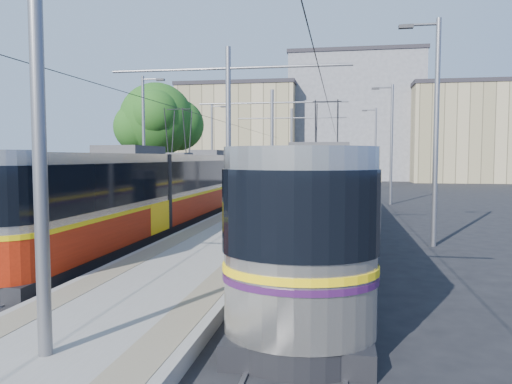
# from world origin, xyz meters

# --- Properties ---
(ground) EXTENTS (160.00, 160.00, 0.00)m
(ground) POSITION_xyz_m (0.00, 0.00, 0.00)
(ground) COLOR black
(ground) RESTS_ON ground
(platform) EXTENTS (4.00, 50.00, 0.30)m
(platform) POSITION_xyz_m (0.00, 17.00, 0.15)
(platform) COLOR gray
(platform) RESTS_ON ground
(tactile_strip_left) EXTENTS (0.70, 50.00, 0.01)m
(tactile_strip_left) POSITION_xyz_m (-1.45, 17.00, 0.30)
(tactile_strip_left) COLOR gray
(tactile_strip_left) RESTS_ON platform
(tactile_strip_right) EXTENTS (0.70, 50.00, 0.01)m
(tactile_strip_right) POSITION_xyz_m (1.45, 17.00, 0.30)
(tactile_strip_right) COLOR gray
(tactile_strip_right) RESTS_ON platform
(rails) EXTENTS (8.71, 70.00, 0.03)m
(rails) POSITION_xyz_m (0.00, 17.00, 0.02)
(rails) COLOR gray
(rails) RESTS_ON ground
(tram_left) EXTENTS (2.43, 28.37, 5.50)m
(tram_left) POSITION_xyz_m (-3.60, 12.90, 1.71)
(tram_left) COLOR black
(tram_left) RESTS_ON ground
(tram_right) EXTENTS (2.43, 28.97, 5.50)m
(tram_right) POSITION_xyz_m (3.60, 10.77, 1.86)
(tram_right) COLOR black
(tram_right) RESTS_ON ground
(catenary) EXTENTS (9.20, 70.00, 7.00)m
(catenary) POSITION_xyz_m (0.00, 14.15, 4.52)
(catenary) COLOR slate
(catenary) RESTS_ON platform
(street_lamps) EXTENTS (15.18, 38.22, 8.00)m
(street_lamps) POSITION_xyz_m (-0.00, 21.00, 4.18)
(street_lamps) COLOR slate
(street_lamps) RESTS_ON ground
(shelter) EXTENTS (0.82, 1.12, 2.23)m
(shelter) POSITION_xyz_m (0.46, 12.52, 1.47)
(shelter) COLOR black
(shelter) RESTS_ON platform
(tree) EXTENTS (5.89, 5.45, 8.56)m
(tree) POSITION_xyz_m (-8.70, 24.46, 5.79)
(tree) COLOR #382314
(tree) RESTS_ON ground
(building_left) EXTENTS (16.32, 12.24, 13.30)m
(building_left) POSITION_xyz_m (-10.00, 60.00, 6.66)
(building_left) COLOR tan
(building_left) RESTS_ON ground
(building_centre) EXTENTS (18.36, 14.28, 17.63)m
(building_centre) POSITION_xyz_m (6.00, 64.00, 8.82)
(building_centre) COLOR gray
(building_centre) RESTS_ON ground
(building_right) EXTENTS (14.28, 10.20, 12.62)m
(building_right) POSITION_xyz_m (20.00, 58.00, 6.32)
(building_right) COLOR tan
(building_right) RESTS_ON ground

